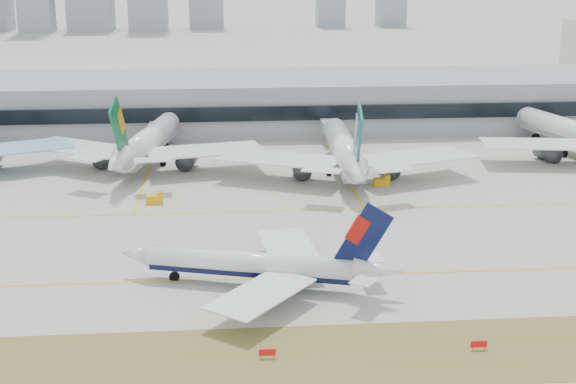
{
  "coord_description": "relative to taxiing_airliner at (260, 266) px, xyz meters",
  "views": [
    {
      "loc": [
        -15.33,
        -124.48,
        49.59
      ],
      "look_at": [
        -3.51,
        18.0,
        7.5
      ],
      "focal_mm": 50.0,
      "sensor_mm": 36.0,
      "label": 1
    }
  ],
  "objects": [
    {
      "name": "gse_b",
      "position": [
        -19.6,
        45.9,
        -2.59
      ],
      "size": [
        3.55,
        2.0,
        2.6
      ],
      "color": "#E59F0C",
      "rests_on": "ground"
    },
    {
      "name": "widebody_eva",
      "position": [
        -23.9,
        77.37,
        2.11
      ],
      "size": [
        59.68,
        59.12,
        21.61
      ],
      "rotation": [
        0.0,
        0.0,
        1.39
      ],
      "color": "white",
      "rests_on": "ground"
    },
    {
      "name": "taxiing_airliner",
      "position": [
        0.0,
        0.0,
        0.0
      ],
      "size": [
        43.97,
        37.45,
        15.09
      ],
      "rotation": [
        0.0,
        0.0,
        2.85
      ],
      "color": "white",
      "rests_on": "ground"
    },
    {
      "name": "gse_c",
      "position": [
        30.25,
        55.11,
        -2.59
      ],
      "size": [
        3.55,
        2.0,
        2.6
      ],
      "color": "#E59F0C",
      "rests_on": "ground"
    },
    {
      "name": "hold_sign_right",
      "position": [
        27.54,
        -23.23,
        -2.76
      ],
      "size": [
        2.2,
        0.15,
        1.35
      ],
      "color": "red",
      "rests_on": "ground"
    },
    {
      "name": "terminal",
      "position": [
        10.12,
        123.61,
        3.87
      ],
      "size": [
        280.0,
        43.1,
        15.0
      ],
      "color": "gray",
      "rests_on": "ground"
    },
    {
      "name": "ground",
      "position": [
        10.12,
        8.77,
        -3.64
      ],
      "size": [
        3000.0,
        3000.0,
        0.0
      ],
      "primitive_type": "plane",
      "color": "#A9A59E",
      "rests_on": "ground"
    },
    {
      "name": "hold_sign_left",
      "position": [
        -0.19,
        -23.23,
        -2.76
      ],
      "size": [
        2.2,
        0.15,
        1.35
      ],
      "color": "red",
      "rests_on": "ground"
    },
    {
      "name": "widebody_cathay",
      "position": [
        23.14,
        64.46,
        2.14
      ],
      "size": [
        60.95,
        59.56,
        21.73
      ],
      "rotation": [
        0.0,
        0.0,
        1.53
      ],
      "color": "white",
      "rests_on": "ground"
    }
  ]
}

